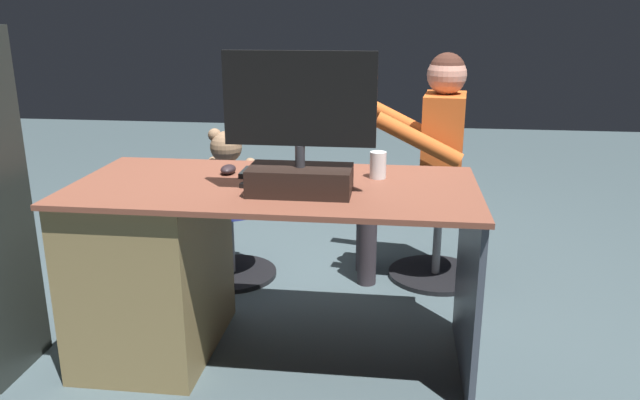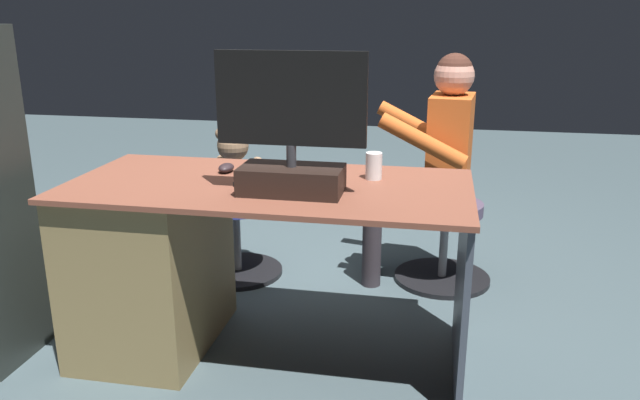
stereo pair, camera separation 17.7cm
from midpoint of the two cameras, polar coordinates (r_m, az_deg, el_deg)
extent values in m
plane|color=#415257|center=(3.08, -0.59, -9.74)|extent=(10.00, 10.00, 0.00)
cube|color=brown|center=(2.42, -2.66, 1.28)|extent=(1.56, 0.74, 0.02)
cube|color=olive|center=(2.71, -13.40, -5.73)|extent=(0.50, 0.68, 0.72)
cube|color=#434A57|center=(2.50, 14.87, -7.86)|extent=(0.02, 0.67, 0.72)
cube|color=black|center=(2.28, -0.38, 1.85)|extent=(0.38, 0.20, 0.10)
cylinder|color=#333338|center=(2.26, -0.39, 4.03)|extent=(0.04, 0.04, 0.08)
cube|color=black|center=(2.22, -0.40, 9.23)|extent=(0.54, 0.02, 0.33)
cube|color=#19598C|center=(2.23, -0.33, 9.28)|extent=(0.50, 0.00, 0.30)
cube|color=black|center=(2.53, -0.81, 2.46)|extent=(0.42, 0.14, 0.02)
ellipsoid|color=#2D2124|center=(2.60, -6.65, 2.93)|extent=(0.06, 0.10, 0.04)
cylinder|color=white|center=(2.49, 6.98, 3.10)|extent=(0.07, 0.07, 0.11)
cube|color=black|center=(2.43, -4.57, 1.80)|extent=(0.07, 0.16, 0.02)
cylinder|color=black|center=(3.46, -6.04, -6.49)|extent=(0.49, 0.49, 0.03)
cylinder|color=gray|center=(3.39, -6.14, -3.58)|extent=(0.04, 0.04, 0.35)
cylinder|color=#2C3793|center=(3.32, -6.25, -0.27)|extent=(0.40, 0.40, 0.06)
ellipsoid|color=#916F51|center=(3.28, -6.33, 2.01)|extent=(0.20, 0.17, 0.21)
sphere|color=#916F51|center=(3.24, -6.42, 4.94)|extent=(0.16, 0.16, 0.16)
sphere|color=beige|center=(3.31, -6.07, 4.98)|extent=(0.06, 0.06, 0.06)
sphere|color=#916F51|center=(3.22, -5.48, 5.97)|extent=(0.07, 0.07, 0.07)
sphere|color=#916F51|center=(3.25, -7.42, 6.02)|extent=(0.07, 0.07, 0.07)
cylinder|color=#916F51|center=(3.28, -4.47, 2.81)|extent=(0.06, 0.16, 0.11)
cylinder|color=#916F51|center=(3.34, -7.83, 2.96)|extent=(0.06, 0.16, 0.11)
cylinder|color=#916F51|center=(3.39, -4.86, 1.28)|extent=(0.07, 0.13, 0.07)
cylinder|color=#916F51|center=(3.42, -6.58, 1.37)|extent=(0.07, 0.13, 0.07)
cylinder|color=black|center=(3.44, 12.54, -6.96)|extent=(0.50, 0.50, 0.03)
cylinder|color=gray|center=(3.37, 12.74, -4.04)|extent=(0.04, 0.04, 0.35)
cylinder|color=#4B425A|center=(3.30, 12.97, -0.71)|extent=(0.38, 0.38, 0.06)
cube|color=#D25C23|center=(3.22, 13.32, 4.46)|extent=(0.23, 0.34, 0.55)
sphere|color=tan|center=(3.17, 13.78, 10.96)|extent=(0.20, 0.20, 0.20)
sphere|color=#47281E|center=(3.17, 13.80, 11.31)|extent=(0.18, 0.18, 0.18)
cylinder|color=#D25C23|center=(2.99, 11.05, 5.28)|extent=(0.44, 0.12, 0.25)
cylinder|color=#D25C23|center=(3.38, 10.34, 6.64)|extent=(0.44, 0.12, 0.25)
cylinder|color=#352E34|center=(3.18, 9.87, -0.26)|extent=(0.39, 0.15, 0.11)
cylinder|color=#352E34|center=(3.24, 6.33, -4.19)|extent=(0.10, 0.10, 0.43)
cylinder|color=#352E34|center=(3.35, 9.62, 0.63)|extent=(0.39, 0.15, 0.11)
cylinder|color=#352E34|center=(3.41, 6.25, -3.13)|extent=(0.10, 0.10, 0.43)
camera|label=1|loc=(0.09, -88.18, 0.55)|focal=35.00mm
camera|label=2|loc=(0.09, 91.82, -0.55)|focal=35.00mm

